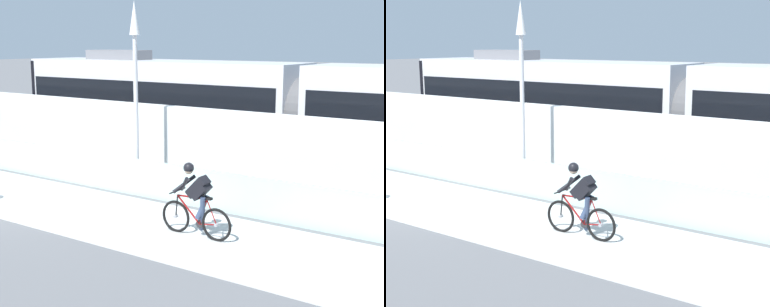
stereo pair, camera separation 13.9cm
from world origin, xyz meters
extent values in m
plane|color=slate|center=(0.00, 0.00, 0.00)|extent=(200.00, 200.00, 0.00)
cube|color=silver|center=(0.00, 0.00, 0.01)|extent=(32.00, 3.20, 0.01)
cube|color=silver|center=(0.00, 1.85, 0.51)|extent=(32.00, 0.05, 1.02)
cube|color=silver|center=(0.00, 3.65, 1.14)|extent=(32.00, 0.36, 2.27)
cube|color=#595654|center=(0.00, 6.13, 0.00)|extent=(32.00, 0.08, 0.01)
cube|color=#595654|center=(0.00, 7.57, 0.00)|extent=(32.00, 0.08, 0.01)
cube|color=silver|center=(-1.04, 6.85, 1.90)|extent=(11.00, 2.50, 3.10)
cube|color=black|center=(-1.04, 6.85, 2.25)|extent=(10.56, 2.54, 1.04)
cube|color=orange|center=(-1.04, 6.85, 0.53)|extent=(10.78, 2.53, 0.28)
cube|color=slate|center=(-3.02, 6.85, 3.63)|extent=(2.40, 1.10, 0.36)
cube|color=#232326|center=(-4.56, 6.85, 0.36)|extent=(1.40, 1.88, 0.20)
cylinder|color=black|center=(-4.56, 6.13, 0.30)|extent=(0.60, 0.10, 0.60)
cylinder|color=black|center=(-4.56, 7.57, 0.30)|extent=(0.60, 0.10, 0.60)
cube|color=#232326|center=(2.48, 6.85, 0.36)|extent=(1.40, 1.88, 0.20)
cylinder|color=black|center=(2.48, 6.13, 0.30)|extent=(0.60, 0.10, 0.60)
cylinder|color=black|center=(2.48, 7.57, 0.30)|extent=(0.60, 0.10, 0.60)
cube|color=black|center=(-6.49, 6.85, 1.90)|extent=(0.16, 2.54, 2.94)
cube|color=#232326|center=(6.94, 6.85, 0.36)|extent=(1.40, 1.88, 0.20)
cylinder|color=black|center=(6.94, 6.13, 0.30)|extent=(0.60, 0.10, 0.60)
cylinder|color=black|center=(6.94, 7.57, 0.30)|extent=(0.60, 0.10, 0.60)
cylinder|color=#59595B|center=(4.71, 6.85, 1.90)|extent=(0.60, 2.30, 2.30)
torus|color=black|center=(4.63, 0.00, 0.36)|extent=(0.72, 0.06, 0.72)
cylinder|color=#99999E|center=(4.63, 0.00, 0.36)|extent=(0.07, 0.10, 0.07)
torus|color=black|center=(5.68, 0.00, 0.36)|extent=(0.72, 0.06, 0.72)
cylinder|color=#99999E|center=(5.68, 0.00, 0.36)|extent=(0.07, 0.10, 0.07)
cylinder|color=maroon|center=(4.97, 0.00, 0.57)|extent=(0.60, 0.04, 0.58)
cylinder|color=maroon|center=(5.35, 0.00, 0.59)|extent=(0.22, 0.04, 0.59)
cylinder|color=maroon|center=(5.06, 0.00, 0.86)|extent=(0.76, 0.04, 0.07)
cylinder|color=maroon|center=(5.47, 0.00, 0.33)|extent=(0.43, 0.03, 0.09)
cylinder|color=maroon|center=(5.56, 0.00, 0.62)|extent=(0.27, 0.02, 0.53)
cylinder|color=black|center=(4.66, 0.00, 0.60)|extent=(0.08, 0.03, 0.49)
cube|color=black|center=(5.44, 0.00, 0.90)|extent=(0.24, 0.10, 0.05)
cylinder|color=black|center=(4.68, 0.00, 0.95)|extent=(0.03, 0.58, 0.03)
cylinder|color=#262628|center=(5.26, 0.00, 0.30)|extent=(0.18, 0.02, 0.18)
cube|color=black|center=(5.22, 0.00, 1.11)|extent=(0.50, 0.28, 0.51)
cube|color=black|center=(5.31, 0.00, 1.02)|extent=(0.38, 0.30, 0.38)
sphere|color=beige|center=(4.98, 0.00, 1.46)|extent=(0.20, 0.20, 0.20)
sphere|color=black|center=(4.98, 0.00, 1.49)|extent=(0.23, 0.23, 0.23)
cylinder|color=black|center=(4.86, 0.00, 1.12)|extent=(0.44, 0.41, 0.41)
cylinder|color=black|center=(4.86, 0.00, 1.12)|extent=(0.44, 0.41, 0.41)
cylinder|color=#384766|center=(5.33, 0.00, 0.55)|extent=(0.29, 0.33, 0.80)
cylinder|color=#384766|center=(5.33, 0.00, 0.69)|extent=(0.29, 0.33, 0.54)
cylinder|color=gray|center=(1.75, 2.15, 0.10)|extent=(0.24, 0.24, 0.20)
cylinder|color=silver|center=(1.75, 2.15, 2.20)|extent=(0.12, 0.12, 4.20)
cone|color=white|center=(1.75, 2.15, 4.75)|extent=(0.28, 0.28, 0.90)
camera|label=1|loc=(11.66, -9.64, 4.14)|focal=53.00mm
camera|label=2|loc=(11.77, -9.56, 4.14)|focal=53.00mm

